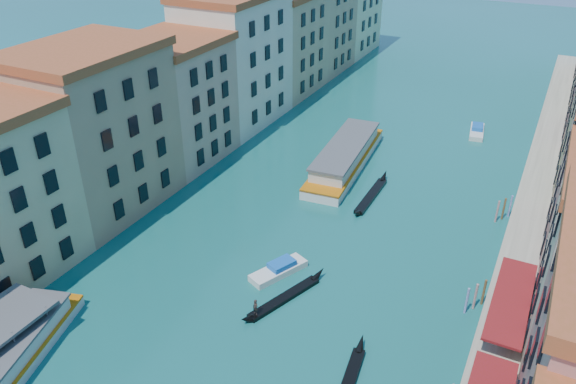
{
  "coord_description": "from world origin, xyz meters",
  "views": [
    {
      "loc": [
        21.85,
        -4.93,
        36.05
      ],
      "look_at": [
        -1.14,
        40.77,
        7.3
      ],
      "focal_mm": 35.0,
      "sensor_mm": 36.0,
      "label": 1
    }
  ],
  "objects": [
    {
      "name": "left_bank_palazzos",
      "position": [
        -26.0,
        64.68,
        9.71
      ],
      "size": [
        12.8,
        128.4,
        21.0
      ],
      "color": "#CAB392",
      "rests_on": "ground"
    },
    {
      "name": "quay",
      "position": [
        22.0,
        65.0,
        0.5
      ],
      "size": [
        4.0,
        140.0,
        1.0
      ],
      "primitive_type": "cube",
      "color": "gray",
      "rests_on": "ground"
    },
    {
      "name": "mooring_poles_right",
      "position": [
        19.1,
        28.8,
        1.3
      ],
      "size": [
        1.44,
        54.24,
        3.2
      ],
      "color": "brown",
      "rests_on": "ground"
    },
    {
      "name": "vaporetto_near",
      "position": [
        -14.0,
        14.54,
        1.2
      ],
      "size": [
        8.99,
        18.4,
        2.67
      ],
      "rotation": [
        0.0,
        0.0,
        0.29
      ],
      "color": "silver",
      "rests_on": "ground"
    },
    {
      "name": "vaporetto_far",
      "position": [
        -3.15,
        62.9,
        1.54
      ],
      "size": [
        7.14,
        23.36,
        3.42
      ],
      "rotation": [
        0.0,
        0.0,
        0.08
      ],
      "color": "silver",
      "rests_on": "ground"
    },
    {
      "name": "gondola_fore",
      "position": [
        2.37,
        32.96,
        0.38
      ],
      "size": [
        4.71,
        11.01,
        2.28
      ],
      "rotation": [
        0.0,
        0.0,
        -0.35
      ],
      "color": "black",
      "rests_on": "ground"
    },
    {
      "name": "gondola_far",
      "position": [
        3.23,
        56.11,
        0.36
      ],
      "size": [
        1.17,
        12.54,
        1.78
      ],
      "rotation": [
        0.0,
        0.0,
        -0.0
      ],
      "color": "black",
      "rests_on": "ground"
    },
    {
      "name": "motorboat_mid",
      "position": [
        -0.02,
        36.5,
        0.52
      ],
      "size": [
        4.45,
        6.66,
        1.32
      ],
      "rotation": [
        0.0,
        0.0,
        -0.42
      ],
      "color": "silver",
      "rests_on": "ground"
    },
    {
      "name": "motorboat_far",
      "position": [
        11.53,
        83.19,
        0.53
      ],
      "size": [
        2.93,
        6.75,
        1.35
      ],
      "rotation": [
        0.0,
        0.0,
        0.14
      ],
      "color": "silver",
      "rests_on": "ground"
    }
  ]
}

